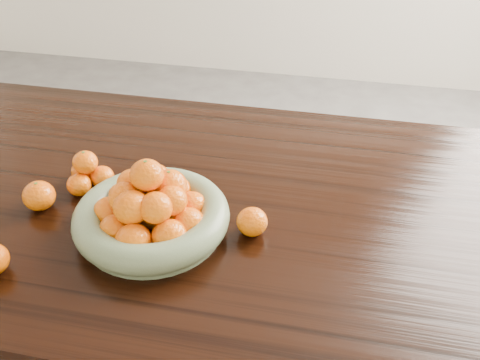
% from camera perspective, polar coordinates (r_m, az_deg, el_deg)
% --- Properties ---
extents(dining_table, '(2.00, 1.00, 0.75)m').
position_cam_1_polar(dining_table, '(1.33, -0.50, -5.46)').
color(dining_table, black).
rests_on(dining_table, ground).
extents(fruit_bowl, '(0.34, 0.34, 0.18)m').
position_cam_1_polar(fruit_bowl, '(1.17, -9.46, -3.46)').
color(fruit_bowl, gray).
rests_on(fruit_bowl, dining_table).
extents(orange_pyramid, '(0.12, 0.12, 0.10)m').
position_cam_1_polar(orange_pyramid, '(1.36, -15.97, 0.67)').
color(orange_pyramid, orange).
rests_on(orange_pyramid, dining_table).
extents(loose_orange_0, '(0.07, 0.07, 0.07)m').
position_cam_1_polar(loose_orange_0, '(1.32, -20.65, -1.58)').
color(loose_orange_0, orange).
rests_on(loose_orange_0, dining_table).
extents(loose_orange_2, '(0.07, 0.07, 0.06)m').
position_cam_1_polar(loose_orange_2, '(1.17, 1.30, -4.47)').
color(loose_orange_2, orange).
rests_on(loose_orange_2, dining_table).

